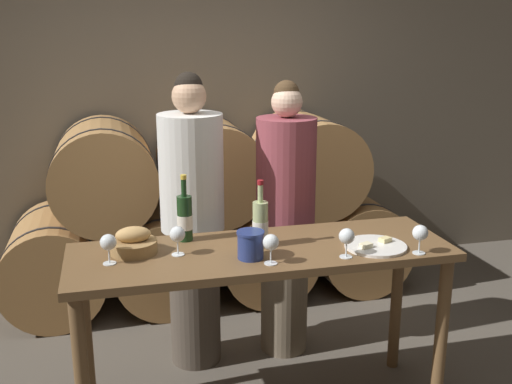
# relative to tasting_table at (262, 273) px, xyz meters

# --- Properties ---
(stone_wall_back) EXTENTS (10.00, 0.12, 3.20)m
(stone_wall_back) POSITION_rel_tasting_table_xyz_m (0.00, 2.03, 0.83)
(stone_wall_back) COLOR #706656
(stone_wall_back) RESTS_ON ground_plane
(barrel_stack) EXTENTS (2.90, 0.84, 1.32)m
(barrel_stack) POSITION_rel_tasting_table_xyz_m (-0.00, 1.50, -0.16)
(barrel_stack) COLOR #A87A47
(barrel_stack) RESTS_ON ground_plane
(tasting_table) EXTENTS (1.84, 0.60, 0.90)m
(tasting_table) POSITION_rel_tasting_table_xyz_m (0.00, 0.00, 0.00)
(tasting_table) COLOR brown
(tasting_table) RESTS_ON ground_plane
(person_left) EXTENTS (0.36, 0.36, 1.70)m
(person_left) POSITION_rel_tasting_table_xyz_m (-0.25, 0.60, 0.09)
(person_left) COLOR #4C4238
(person_left) RESTS_ON ground_plane
(person_right) EXTENTS (0.35, 0.35, 1.65)m
(person_right) POSITION_rel_tasting_table_xyz_m (0.30, 0.60, 0.06)
(person_right) COLOR #756651
(person_right) RESTS_ON ground_plane
(wine_bottle_red) EXTENTS (0.08, 0.08, 0.34)m
(wine_bottle_red) POSITION_rel_tasting_table_xyz_m (-0.34, 0.21, 0.25)
(wine_bottle_red) COLOR #193819
(wine_bottle_red) RESTS_ON tasting_table
(wine_bottle_white) EXTENTS (0.08, 0.08, 0.33)m
(wine_bottle_white) POSITION_rel_tasting_table_xyz_m (-0.00, 0.03, 0.24)
(wine_bottle_white) COLOR #ADBC7F
(wine_bottle_white) RESTS_ON tasting_table
(blue_crock) EXTENTS (0.13, 0.13, 0.13)m
(blue_crock) POSITION_rel_tasting_table_xyz_m (-0.08, -0.11, 0.20)
(blue_crock) COLOR navy
(blue_crock) RESTS_ON tasting_table
(bread_basket) EXTENTS (0.22, 0.22, 0.13)m
(bread_basket) POSITION_rel_tasting_table_xyz_m (-0.60, 0.09, 0.18)
(bread_basket) COLOR olive
(bread_basket) RESTS_ON tasting_table
(cheese_plate) EXTENTS (0.30, 0.30, 0.04)m
(cheese_plate) POSITION_rel_tasting_table_xyz_m (0.54, -0.12, 0.14)
(cheese_plate) COLOR white
(cheese_plate) RESTS_ON tasting_table
(wine_glass_far_left) EXTENTS (0.07, 0.07, 0.14)m
(wine_glass_far_left) POSITION_rel_tasting_table_xyz_m (-0.71, -0.02, 0.23)
(wine_glass_far_left) COLOR white
(wine_glass_far_left) RESTS_ON tasting_table
(wine_glass_left) EXTENTS (0.07, 0.07, 0.14)m
(wine_glass_left) POSITION_rel_tasting_table_xyz_m (-0.40, 0.01, 0.23)
(wine_glass_left) COLOR white
(wine_glass_left) RESTS_ON tasting_table
(wine_glass_center) EXTENTS (0.07, 0.07, 0.14)m
(wine_glass_center) POSITION_rel_tasting_table_xyz_m (-0.01, -0.20, 0.23)
(wine_glass_center) COLOR white
(wine_glass_center) RESTS_ON tasting_table
(wine_glass_right) EXTENTS (0.07, 0.07, 0.14)m
(wine_glass_right) POSITION_rel_tasting_table_xyz_m (0.35, -0.20, 0.23)
(wine_glass_right) COLOR white
(wine_glass_right) RESTS_ON tasting_table
(wine_glass_far_right) EXTENTS (0.07, 0.07, 0.14)m
(wine_glass_far_right) POSITION_rel_tasting_table_xyz_m (0.70, -0.24, 0.23)
(wine_glass_far_right) COLOR white
(wine_glass_far_right) RESTS_ON tasting_table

